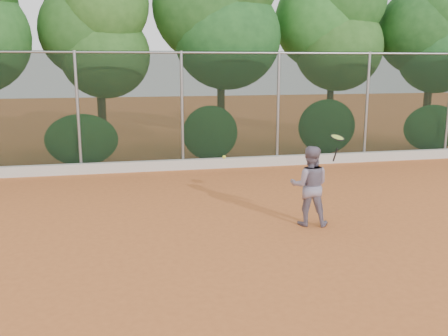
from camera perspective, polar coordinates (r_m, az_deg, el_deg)
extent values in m
plane|color=#C6662E|center=(8.67, 1.40, -9.46)|extent=(80.00, 80.00, 0.00)
cube|color=beige|center=(15.09, -4.61, 0.40)|extent=(24.00, 0.20, 0.30)
imported|color=slate|center=(9.95, 9.75, -2.02)|extent=(0.92, 0.81, 1.59)
cube|color=black|center=(15.04, -4.81, 6.52)|extent=(24.00, 0.01, 3.50)
cylinder|color=gray|center=(14.97, -4.92, 13.01)|extent=(24.00, 0.06, 0.06)
cylinder|color=gray|center=(14.96, -16.34, 6.05)|extent=(0.09, 0.09, 3.50)
cylinder|color=gray|center=(15.04, -4.81, 6.52)|extent=(0.09, 0.09, 3.50)
cylinder|color=gray|center=(15.70, 6.19, 6.72)|extent=(0.09, 0.09, 3.50)
cylinder|color=gray|center=(16.87, 15.99, 6.69)|extent=(0.09, 0.09, 3.50)
cylinder|color=#412C19|center=(17.27, -13.72, 5.09)|extent=(0.28, 0.28, 2.40)
ellipsoid|color=#28561D|center=(17.05, -13.41, 12.44)|extent=(2.90, 2.40, 2.80)
ellipsoid|color=#224F1B|center=(17.40, -15.23, 14.97)|extent=(3.20, 2.70, 3.10)
ellipsoid|color=#2C5D20|center=(16.95, -13.34, 17.87)|extent=(2.70, 2.30, 2.90)
cylinder|color=#3E2C18|center=(17.29, -0.35, 6.44)|extent=(0.26, 0.26, 3.00)
ellipsoid|color=#296C29|center=(17.17, 0.39, 14.75)|extent=(3.60, 3.00, 3.50)
ellipsoid|color=#316F2A|center=(17.44, -1.52, 18.00)|extent=(3.90, 3.20, 3.80)
cylinder|color=#3B2416|center=(18.75, 11.96, 6.15)|extent=(0.24, 0.24, 2.70)
ellipsoid|color=#27541C|center=(18.66, 12.99, 13.31)|extent=(3.20, 2.70, 3.10)
ellipsoid|color=#236121|center=(18.78, 11.28, 16.13)|extent=(3.50, 2.90, 3.40)
cylinder|color=#482B1C|center=(20.21, 22.10, 5.65)|extent=(0.28, 0.28, 2.50)
ellipsoid|color=#276829|center=(20.15, 23.26, 11.97)|extent=(3.00, 2.50, 2.90)
ellipsoid|color=#296225|center=(20.15, 21.75, 14.38)|extent=(3.30, 2.80, 3.20)
ellipsoid|color=#2F742C|center=(20.21, 24.05, 16.47)|extent=(2.80, 2.40, 3.00)
ellipsoid|color=#33752C|center=(15.86, -15.95, 3.11)|extent=(2.20, 1.16, 1.60)
ellipsoid|color=#2C6827|center=(16.07, -1.58, 4.03)|extent=(1.80, 1.04, 1.76)
ellipsoid|color=#275F24|center=(17.23, 11.66, 4.67)|extent=(2.00, 1.10, 1.84)
ellipsoid|color=#2F722B|center=(19.20, 22.68, 4.27)|extent=(2.16, 1.12, 1.64)
cylinder|color=black|center=(9.97, 12.60, 1.49)|extent=(0.08, 0.12, 0.28)
torus|color=black|center=(9.86, 12.84, 3.43)|extent=(0.36, 0.36, 0.11)
cylinder|color=#ACCD3C|center=(9.86, 12.84, 3.43)|extent=(0.31, 0.30, 0.08)
sphere|color=yellow|center=(9.46, 0.02, 1.27)|extent=(0.07, 0.07, 0.07)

